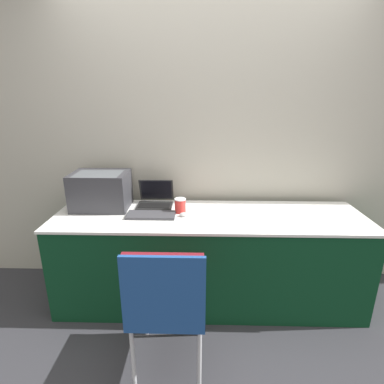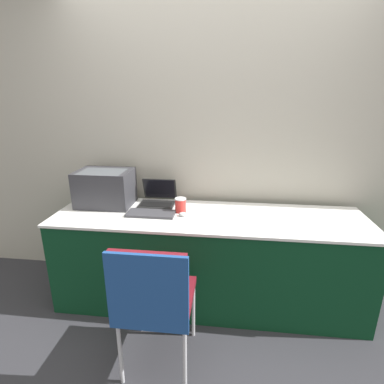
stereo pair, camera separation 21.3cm
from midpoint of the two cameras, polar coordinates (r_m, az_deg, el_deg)
name	(u,v)px [view 2 (the right image)]	position (r m, az deg, el deg)	size (l,w,h in m)	color
ground_plane	(204,326)	(2.52, 4.97, -24.13)	(14.00, 14.00, 0.00)	#333338
wall_back	(213,141)	(2.66, 6.37, 9.58)	(8.00, 0.05, 2.60)	#B7B2A3
table	(208,259)	(2.55, 5.50, -12.61)	(2.46, 0.68, 0.78)	#0C381E
printer	(105,187)	(2.62, -14.05, 0.97)	(0.46, 0.33, 0.30)	#333338
laptop_left	(158,199)	(2.60, -4.22, -1.36)	(0.30, 0.28, 0.21)	black
external_keyboard	(151,214)	(2.39, -5.32, -4.16)	(0.38, 0.16, 0.02)	#3D3D42
coffee_cup	(181,205)	(2.42, 0.32, -2.55)	(0.09, 0.09, 0.12)	red
mouse	(183,214)	(2.35, 0.79, -4.29)	(0.06, 0.05, 0.03)	silver
chair	(153,296)	(1.83, -3.87, -19.28)	(0.44, 0.49, 0.92)	maroon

